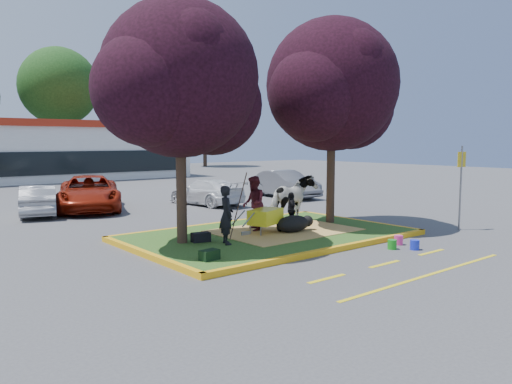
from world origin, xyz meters
TOP-DOWN VIEW (x-y plane):
  - ground at (0.00, 0.00)m, footprint 90.00×90.00m
  - median_island at (0.00, 0.00)m, footprint 8.00×5.00m
  - curb_near at (0.00, -2.58)m, footprint 8.30×0.16m
  - curb_far at (0.00, 2.58)m, footprint 8.30×0.16m
  - curb_left at (-4.08, 0.00)m, footprint 0.16×5.30m
  - curb_right at (4.08, 0.00)m, footprint 0.16×5.30m
  - straw_bedding at (0.60, 0.00)m, footprint 4.20×3.00m
  - tree_purple_left at (-2.78, 0.38)m, footprint 5.06×4.20m
  - tree_purple_right at (2.92, 0.18)m, footprint 5.30×4.40m
  - fire_lane_stripe_a at (-2.00, -4.20)m, footprint 1.10×0.12m
  - fire_lane_stripe_b at (0.00, -4.20)m, footprint 1.10×0.12m
  - fire_lane_stripe_c at (2.00, -4.20)m, footprint 1.10×0.12m
  - fire_lane_long at (0.00, -5.40)m, footprint 6.00×0.10m
  - retail_building at (2.00, 27.98)m, footprint 20.40×8.40m
  - treeline at (1.23, 37.61)m, footprint 46.58×7.80m
  - cow at (1.91, 1.00)m, footprint 2.03×1.21m
  - calf at (0.63, -0.36)m, footprint 1.21×0.72m
  - handler at (-1.97, -0.52)m, footprint 0.55×0.67m
  - visitor_a at (-0.14, 0.60)m, footprint 0.98×1.04m
  - visitor_b at (1.08, 0.20)m, footprint 0.56×0.73m
  - wheelbarrow at (-0.18, -0.05)m, footprint 1.96×1.01m
  - gear_bag_dark at (-2.34, 0.18)m, footprint 0.55×0.37m
  - gear_bag_green at (-3.34, -1.73)m, footprint 0.48×0.33m
  - sign_post at (5.72, -2.92)m, footprint 0.39×0.08m
  - bucket_green at (1.52, -3.31)m, footprint 0.26×0.26m
  - bucket_pink at (2.15, -3.07)m, footprint 0.32×0.32m
  - bucket_blue at (1.94, -3.74)m, footprint 0.27×0.27m
  - car_silver at (-4.08, 9.15)m, footprint 2.24×3.84m
  - car_red at (-1.97, 9.38)m, footprint 4.12×5.77m
  - car_white at (2.86, 7.76)m, footprint 2.12×4.22m
  - car_grey at (7.66, 7.68)m, footprint 1.76×4.32m

SIDE VIEW (x-z plane):
  - ground at x=0.00m, z-range 0.00..0.00m
  - fire_lane_stripe_a at x=-2.00m, z-range 0.00..0.01m
  - fire_lane_stripe_b at x=0.00m, z-range 0.00..0.01m
  - fire_lane_stripe_c at x=2.00m, z-range 0.00..0.01m
  - fire_lane_long at x=0.00m, z-range 0.00..0.01m
  - median_island at x=0.00m, z-range 0.00..0.15m
  - curb_near at x=0.00m, z-range 0.00..0.15m
  - curb_far at x=0.00m, z-range 0.00..0.15m
  - curb_left at x=-4.08m, z-range 0.00..0.15m
  - curb_right at x=4.08m, z-range 0.00..0.15m
  - bucket_green at x=1.52m, z-range 0.00..0.26m
  - bucket_pink at x=2.15m, z-range 0.00..0.27m
  - bucket_blue at x=1.94m, z-range 0.00..0.27m
  - straw_bedding at x=0.60m, z-range 0.15..0.16m
  - gear_bag_green at x=-3.34m, z-range 0.15..0.39m
  - gear_bag_dark at x=-2.34m, z-range 0.15..0.41m
  - calf at x=0.63m, z-range 0.15..0.66m
  - car_white at x=2.86m, z-range 0.00..1.18m
  - car_silver at x=-4.08m, z-range 0.00..1.20m
  - wheelbarrow at x=-0.18m, z-range 0.29..1.04m
  - car_grey at x=7.66m, z-range 0.00..1.39m
  - visitor_b at x=1.08m, z-range 0.15..1.30m
  - car_red at x=-1.97m, z-range 0.00..1.46m
  - handler at x=-1.97m, z-range 0.15..1.73m
  - cow at x=1.91m, z-range 0.15..1.75m
  - visitor_a at x=-0.14m, z-range 0.15..1.85m
  - sign_post at x=5.72m, z-range 0.34..3.10m
  - retail_building at x=2.00m, z-range 0.05..4.45m
  - tree_purple_left at x=-2.78m, z-range 1.10..7.61m
  - tree_purple_right at x=2.92m, z-range 1.15..7.97m
  - treeline at x=1.23m, z-range 0.42..15.05m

